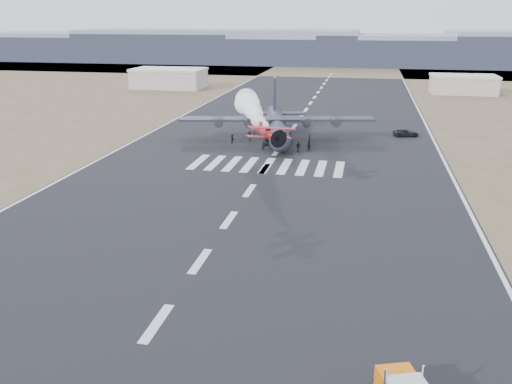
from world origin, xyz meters
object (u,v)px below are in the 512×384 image
(support_vehicle, at_px, (406,133))
(transport_aircraft, at_px, (277,124))
(hangar_right, at_px, (463,84))
(aerobatic_biplane, at_px, (269,134))
(crew_c, at_px, (250,136))
(hangar_left, at_px, (169,78))
(crew_b, at_px, (309,147))
(crew_f, at_px, (232,139))
(crew_h, at_px, (264,146))
(crew_a, at_px, (309,140))
(crew_e, at_px, (266,141))
(crew_d, at_px, (298,147))
(crew_g, at_px, (275,143))

(support_vehicle, bearing_deg, transport_aircraft, 90.34)
(hangar_right, height_order, aerobatic_biplane, aerobatic_biplane)
(transport_aircraft, relative_size, crew_c, 20.42)
(transport_aircraft, bearing_deg, hangar_left, 112.07)
(crew_b, height_order, crew_f, crew_b)
(crew_c, bearing_deg, aerobatic_biplane, 81.53)
(crew_h, bearing_deg, crew_a, 42.02)
(crew_b, height_order, crew_e, crew_e)
(crew_b, distance_m, crew_f, 16.06)
(crew_d, bearing_deg, crew_c, -54.00)
(crew_h, bearing_deg, crew_d, 3.25)
(crew_g, bearing_deg, support_vehicle, 150.26)
(hangar_left, height_order, crew_d, hangar_left)
(hangar_left, distance_m, transport_aircraft, 89.09)
(crew_c, bearing_deg, crew_e, 114.01)
(crew_a, bearing_deg, crew_h, -39.89)
(support_vehicle, relative_size, crew_g, 2.91)
(crew_e, bearing_deg, crew_h, 54.46)
(crew_e, distance_m, crew_f, 6.99)
(transport_aircraft, relative_size, crew_h, 24.37)
(hangar_left, bearing_deg, support_vehicle, -41.07)
(crew_b, xyz_separation_m, crew_h, (-8.37, -0.88, -0.09))
(hangar_left, relative_size, crew_c, 13.00)
(hangar_left, xyz_separation_m, crew_c, (45.14, -76.95, -2.47))
(crew_g, bearing_deg, hangar_left, -119.23)
(crew_b, distance_m, crew_d, 2.01)
(aerobatic_biplane, relative_size, crew_e, 3.60)
(crew_a, bearing_deg, crew_e, -62.43)
(hangar_left, distance_m, crew_e, 94.38)
(crew_e, bearing_deg, crew_a, 158.60)
(hangar_right, bearing_deg, aerobatic_biplane, -110.10)
(crew_a, xyz_separation_m, crew_c, (-12.12, 0.99, 0.00))
(support_vehicle, xyz_separation_m, crew_h, (-26.76, -18.15, 0.07))
(support_vehicle, bearing_deg, crew_b, 117.96)
(hangar_right, relative_size, crew_e, 11.15)
(aerobatic_biplane, distance_m, crew_a, 34.92)
(aerobatic_biplane, relative_size, crew_f, 3.92)
(crew_g, bearing_deg, aerobatic_biplane, 36.67)
(hangar_left, relative_size, transport_aircraft, 0.64)
(hangar_right, bearing_deg, crew_b, -114.38)
(hangar_right, xyz_separation_m, crew_c, (-52.86, -81.95, -2.07))
(hangar_right, relative_size, crew_d, 10.84)
(crew_c, bearing_deg, crew_d, 120.79)
(crew_c, bearing_deg, hangar_left, -84.22)
(crew_b, height_order, crew_g, crew_g)
(hangar_right, distance_m, crew_g, 98.68)
(crew_f, bearing_deg, crew_a, -120.91)
(crew_c, distance_m, crew_g, 7.66)
(hangar_right, distance_m, transport_aircraft, 92.14)
(hangar_left, relative_size, crew_h, 15.51)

